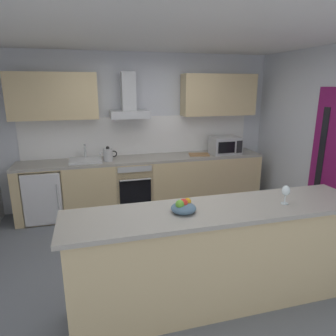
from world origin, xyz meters
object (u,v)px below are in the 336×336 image
(oven, at_px, (133,184))
(range_hood, at_px, (129,104))
(microwave, at_px, (225,145))
(chopping_board, at_px, (199,155))
(refrigerator, at_px, (45,194))
(fruit_bowl, at_px, (183,207))
(kettle, at_px, (108,154))
(wine_glass, at_px, (286,191))
(sink, at_px, (86,160))

(oven, distance_m, range_hood, 1.33)
(microwave, distance_m, chopping_board, 0.50)
(refrigerator, relative_size, microwave, 1.70)
(oven, bearing_deg, fruit_bowl, -88.08)
(range_hood, height_order, chopping_board, range_hood)
(refrigerator, relative_size, kettle, 2.94)
(refrigerator, distance_m, chopping_board, 2.61)
(microwave, bearing_deg, range_hood, 174.56)
(microwave, height_order, range_hood, range_hood)
(wine_glass, bearing_deg, refrigerator, 133.80)
(oven, height_order, fruit_bowl, fruit_bowl)
(oven, height_order, range_hood, range_hood)
(sink, xyz_separation_m, range_hood, (0.73, 0.12, 0.86))
(oven, relative_size, fruit_bowl, 3.64)
(kettle, height_order, chopping_board, kettle)
(sink, distance_m, fruit_bowl, 2.63)
(refrigerator, xyz_separation_m, range_hood, (1.39, 0.13, 1.36))
(range_hood, bearing_deg, wine_glass, -68.57)
(kettle, relative_size, range_hood, 0.40)
(microwave, height_order, fruit_bowl, microwave)
(kettle, bearing_deg, chopping_board, 0.37)
(chopping_board, bearing_deg, oven, 178.84)
(microwave, distance_m, kettle, 2.04)
(oven, xyz_separation_m, wine_glass, (1.05, -2.55, 0.66))
(kettle, bearing_deg, fruit_bowl, -79.22)
(sink, xyz_separation_m, wine_glass, (1.79, -2.56, 0.19))
(sink, xyz_separation_m, fruit_bowl, (0.82, -2.50, 0.12))
(microwave, distance_m, fruit_bowl, 2.92)
(microwave, bearing_deg, wine_glass, -103.38)
(refrigerator, height_order, wine_glass, wine_glass)
(kettle, bearing_deg, sink, 172.75)
(kettle, distance_m, chopping_board, 1.55)
(oven, distance_m, kettle, 0.67)
(refrigerator, xyz_separation_m, fruit_bowl, (1.48, -2.48, 0.62))
(microwave, bearing_deg, refrigerator, 179.53)
(wine_glass, xyz_separation_m, fruit_bowl, (-0.97, 0.07, -0.08))
(oven, height_order, wine_glass, wine_glass)
(fruit_bowl, height_order, chopping_board, fruit_bowl)
(sink, height_order, wine_glass, wine_glass)
(range_hood, bearing_deg, refrigerator, -174.58)
(oven, xyz_separation_m, range_hood, (-0.00, 0.13, 1.33))
(refrigerator, bearing_deg, microwave, -0.47)
(chopping_board, bearing_deg, fruit_bowl, -113.76)
(oven, bearing_deg, range_hood, 90.00)
(oven, xyz_separation_m, chopping_board, (1.17, -0.02, 0.45))
(range_hood, bearing_deg, fruit_bowl, -88.17)
(fruit_bowl, bearing_deg, wine_glass, -3.85)
(kettle, distance_m, range_hood, 0.89)
(sink, bearing_deg, oven, -0.86)
(microwave, distance_m, wine_glass, 2.60)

